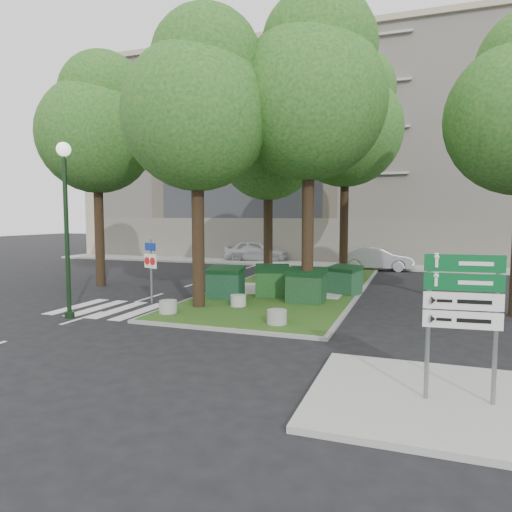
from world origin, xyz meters
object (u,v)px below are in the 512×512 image
at_px(dumpster_d, 344,280).
at_px(directional_sign, 462,305).
at_px(bollard_right, 277,317).
at_px(car_white, 256,251).
at_px(tree_median_far, 348,119).
at_px(dumpster_c, 306,286).
at_px(dumpster_a, 226,283).
at_px(tree_median_near_right, 312,87).
at_px(bollard_mid, 238,300).
at_px(car_silver, 377,259).
at_px(dumpster_b, 272,281).
at_px(litter_bin, 328,281).
at_px(tree_median_mid, 270,140).
at_px(tree_median_near_left, 200,101).
at_px(street_lamp, 66,209).
at_px(bollard_left, 168,307).
at_px(traffic_sign_pole, 151,262).
at_px(tree_street_left, 99,124).

bearing_deg(dumpster_d, directional_sign, -46.55).
height_order(bollard_right, car_white, car_white).
bearing_deg(tree_median_far, dumpster_c, -92.55).
relative_size(dumpster_a, car_white, 0.31).
xyz_separation_m(tree_median_near_right, bollard_mid, (-2.27, -1.53, -7.67)).
distance_m(bollard_mid, car_silver, 14.39).
xyz_separation_m(dumpster_b, bollard_right, (1.56, -4.51, -0.40)).
bearing_deg(car_white, litter_bin, -154.49).
xyz_separation_m(tree_median_near_right, dumpster_a, (-3.34, -0.22, -7.25)).
bearing_deg(tree_median_mid, car_white, 112.95).
bearing_deg(tree_median_near_left, tree_median_near_right, 29.74).
xyz_separation_m(dumpster_c, directional_sign, (4.63, -8.09, 1.09)).
bearing_deg(street_lamp, directional_sign, -16.70).
bearing_deg(car_white, tree_median_mid, -164.62).
xyz_separation_m(dumpster_a, bollard_left, (-0.72, -3.18, -0.41)).
bearing_deg(dumpster_b, traffic_sign_pole, -166.66).
height_order(tree_median_far, litter_bin, tree_median_far).
distance_m(dumpster_c, dumpster_d, 2.71).
xyz_separation_m(bollard_right, street_lamp, (-6.86, -0.98, 3.26)).
relative_size(tree_median_near_right, bollard_mid, 20.45).
relative_size(dumpster_d, street_lamp, 0.27).
bearing_deg(dumpster_b, directional_sign, -71.86).
relative_size(tree_street_left, dumpster_a, 7.55).
xyz_separation_m(tree_median_far, bollard_mid, (-2.47, -9.03, -8.00)).
distance_m(dumpster_c, bollard_right, 3.68).
bearing_deg(car_white, dumpster_b, -165.63).
relative_size(street_lamp, car_white, 1.23).
height_order(dumpster_d, traffic_sign_pole, traffic_sign_pole).
bearing_deg(litter_bin, tree_street_left, -169.13).
bearing_deg(tree_street_left, bollard_mid, -20.24).
distance_m(dumpster_d, bollard_mid, 5.13).
relative_size(tree_median_far, bollard_right, 20.06).
distance_m(tree_median_far, traffic_sign_pole, 12.81).
distance_m(tree_median_far, bollard_mid, 12.32).
height_order(bollard_right, bollard_mid, bollard_right).
distance_m(bollard_right, car_silver, 16.14).
distance_m(bollard_right, litter_bin, 7.21).
relative_size(tree_median_near_right, dumpster_b, 7.18).
relative_size(tree_median_near_right, tree_street_left, 1.04).
distance_m(dumpster_b, car_silver, 11.96).
relative_size(tree_median_near_right, litter_bin, 17.76).
xyz_separation_m(tree_street_left, dumpster_b, (8.76, -0.67, -6.92)).
distance_m(dumpster_a, traffic_sign_pole, 2.98).
xyz_separation_m(dumpster_c, bollard_right, (-0.04, -3.65, -0.41)).
bearing_deg(street_lamp, tree_street_left, 119.36).
xyz_separation_m(tree_median_near_left, dumpster_b, (1.76, 2.83, -6.58)).
xyz_separation_m(bollard_left, directional_sign, (8.56, -4.72, 1.50)).
distance_m(dumpster_b, litter_bin, 3.23).
bearing_deg(litter_bin, tree_median_near_right, -90.29).
xyz_separation_m(tree_street_left, bollard_left, (6.44, -4.91, -7.32)).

